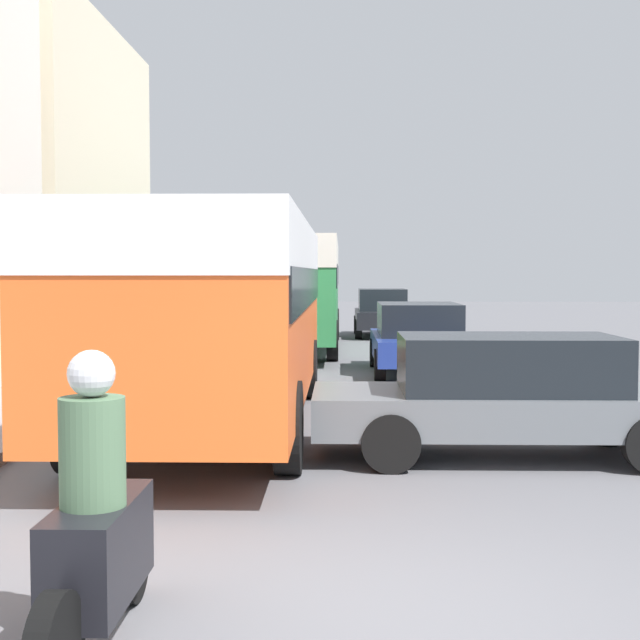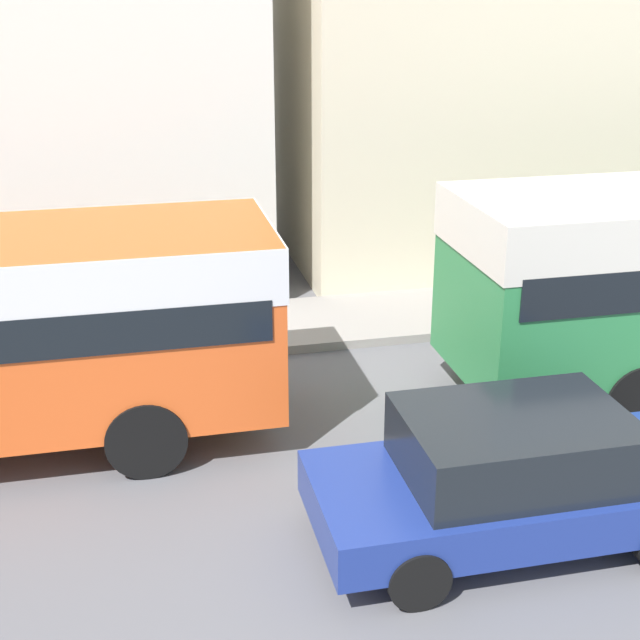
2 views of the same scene
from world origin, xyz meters
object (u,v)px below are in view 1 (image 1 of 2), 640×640
(bus_following, at_px, (293,279))
(car_crossing, at_px, (508,394))
(car_far_curb, at_px, (382,312))
(bus_lead, at_px, (218,294))
(motorcycle_behind_lead, at_px, (97,536))
(car_distant, at_px, (418,337))

(bus_following, xyz_separation_m, car_crossing, (3.27, -14.61, -1.21))
(car_crossing, height_order, car_far_curb, car_far_curb)
(bus_lead, relative_size, motorcycle_behind_lead, 4.15)
(bus_following, distance_m, car_crossing, 15.02)
(motorcycle_behind_lead, height_order, car_far_curb, motorcycle_behind_lead)
(motorcycle_behind_lead, relative_size, car_crossing, 0.50)
(motorcycle_behind_lead, bearing_deg, car_far_curb, 83.78)
(car_crossing, xyz_separation_m, car_far_curb, (-0.56, 19.60, 0.07))
(car_distant, bearing_deg, motorcycle_behind_lead, 77.96)
(car_crossing, bearing_deg, car_distant, -178.08)
(bus_following, height_order, car_distant, bus_following)
(car_crossing, relative_size, car_distant, 1.05)
(bus_lead, xyz_separation_m, car_crossing, (3.64, -1.99, -1.10))
(car_far_curb, xyz_separation_m, car_distant, (0.27, -10.96, -0.04))
(car_far_curb, distance_m, car_distant, 10.96)
(motorcycle_behind_lead, height_order, car_distant, motorcycle_behind_lead)
(motorcycle_behind_lead, xyz_separation_m, car_distant, (3.00, 14.05, 0.09))
(motorcycle_behind_lead, distance_m, car_distant, 14.37)
(car_far_curb, height_order, car_distant, car_far_curb)
(motorcycle_behind_lead, distance_m, car_far_curb, 25.16)
(car_crossing, height_order, car_distant, car_distant)
(bus_lead, bearing_deg, car_distant, 63.29)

